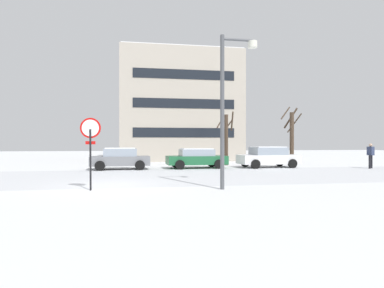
{
  "coord_description": "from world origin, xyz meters",
  "views": [
    {
      "loc": [
        1.09,
        -13.94,
        1.77
      ],
      "look_at": [
        4.26,
        5.09,
        1.71
      ],
      "focal_mm": 30.32,
      "sensor_mm": 36.0,
      "label": 1
    }
  ],
  "objects_px": {
    "parked_car_gray": "(120,158)",
    "pedestrian_crossing": "(371,154)",
    "street_lamp": "(228,96)",
    "parked_car_white": "(268,157)",
    "stop_sign": "(90,139)",
    "parked_car_green": "(197,158)"
  },
  "relations": [
    {
      "from": "stop_sign",
      "to": "street_lamp",
      "type": "height_order",
      "value": "street_lamp"
    },
    {
      "from": "parked_car_gray",
      "to": "pedestrian_crossing",
      "type": "height_order",
      "value": "pedestrian_crossing"
    },
    {
      "from": "stop_sign",
      "to": "street_lamp",
      "type": "distance_m",
      "value": 5.45
    },
    {
      "from": "stop_sign",
      "to": "pedestrian_crossing",
      "type": "xyz_separation_m",
      "value": [
        17.7,
        7.65,
        -0.89
      ]
    },
    {
      "from": "street_lamp",
      "to": "parked_car_gray",
      "type": "distance_m",
      "value": 11.55
    },
    {
      "from": "stop_sign",
      "to": "street_lamp",
      "type": "xyz_separation_m",
      "value": [
        5.17,
        -0.47,
        1.66
      ]
    },
    {
      "from": "street_lamp",
      "to": "parked_car_white",
      "type": "xyz_separation_m",
      "value": [
        5.89,
        10.22,
        -2.8
      ]
    },
    {
      "from": "stop_sign",
      "to": "parked_car_green",
      "type": "height_order",
      "value": "stop_sign"
    },
    {
      "from": "stop_sign",
      "to": "parked_car_white",
      "type": "distance_m",
      "value": 14.79
    },
    {
      "from": "street_lamp",
      "to": "parked_car_green",
      "type": "height_order",
      "value": "street_lamp"
    },
    {
      "from": "parked_car_white",
      "to": "street_lamp",
      "type": "bearing_deg",
      "value": -119.96
    },
    {
      "from": "stop_sign",
      "to": "street_lamp",
      "type": "relative_size",
      "value": 0.46
    },
    {
      "from": "stop_sign",
      "to": "pedestrian_crossing",
      "type": "bearing_deg",
      "value": 23.38
    },
    {
      "from": "stop_sign",
      "to": "parked_car_green",
      "type": "distance_m",
      "value": 11.57
    },
    {
      "from": "stop_sign",
      "to": "parked_car_white",
      "type": "relative_size",
      "value": 0.62
    },
    {
      "from": "parked_car_green",
      "to": "stop_sign",
      "type": "bearing_deg",
      "value": -120.32
    },
    {
      "from": "parked_car_gray",
      "to": "pedestrian_crossing",
      "type": "relative_size",
      "value": 2.28
    },
    {
      "from": "street_lamp",
      "to": "parked_car_gray",
      "type": "height_order",
      "value": "street_lamp"
    },
    {
      "from": "pedestrian_crossing",
      "to": "stop_sign",
      "type": "bearing_deg",
      "value": -156.62
    },
    {
      "from": "parked_car_white",
      "to": "pedestrian_crossing",
      "type": "bearing_deg",
      "value": -17.54
    },
    {
      "from": "parked_car_green",
      "to": "parked_car_white",
      "type": "bearing_deg",
      "value": -1.98
    },
    {
      "from": "parked_car_white",
      "to": "pedestrian_crossing",
      "type": "height_order",
      "value": "pedestrian_crossing"
    }
  ]
}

